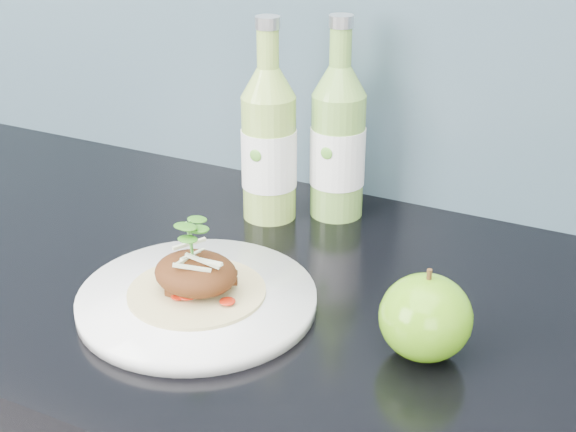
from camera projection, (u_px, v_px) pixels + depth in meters
name	position (u px, v px, depth m)	size (l,w,h in m)	color
dinner_plate	(197.00, 300.00, 0.87)	(0.32, 0.32, 0.02)	white
pork_taco	(196.00, 270.00, 0.85)	(0.15, 0.15, 0.10)	tan
green_apple	(426.00, 317.00, 0.77)	(0.12, 0.12, 0.10)	#3A820E
cider_bottle_left	(269.00, 145.00, 1.04)	(0.10, 0.10, 0.27)	#92B94D
cider_bottle_right	(338.00, 143.00, 1.04)	(0.08, 0.08, 0.27)	#74A544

